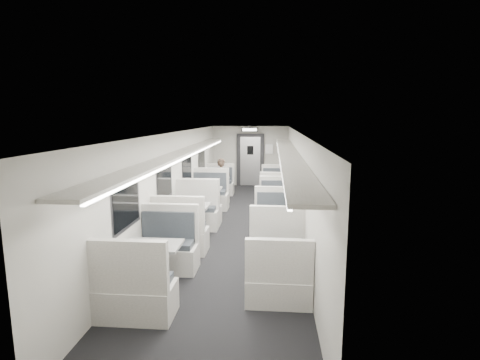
% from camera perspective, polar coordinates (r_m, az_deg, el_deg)
% --- Properties ---
extents(room, '(3.24, 12.24, 2.64)m').
position_cam_1_polar(room, '(9.17, -0.62, -0.22)').
color(room, black).
rests_on(room, ground).
extents(booth_left_a, '(1.02, 2.06, 1.10)m').
position_cam_1_polar(booth_left_a, '(12.72, -3.63, -1.27)').
color(booth_left_a, beige).
rests_on(booth_left_a, room).
extents(booth_left_b, '(1.14, 2.31, 1.23)m').
position_cam_1_polar(booth_left_b, '(10.54, -5.45, -3.33)').
color(booth_left_b, beige).
rests_on(booth_left_b, room).
extents(booth_left_c, '(1.13, 2.30, 1.23)m').
position_cam_1_polar(booth_left_c, '(8.65, -7.83, -6.27)').
color(booth_left_c, beige).
rests_on(booth_left_c, room).
extents(booth_left_d, '(1.10, 2.22, 1.19)m').
position_cam_1_polar(booth_left_d, '(6.30, -13.12, -12.73)').
color(booth_left_d, beige).
rests_on(booth_left_d, room).
extents(booth_right_a, '(0.99, 2.01, 1.08)m').
position_cam_1_polar(booth_right_a, '(12.66, 5.41, -1.39)').
color(booth_right_a, beige).
rests_on(booth_right_a, room).
extents(booth_right_b, '(0.97, 1.96, 1.05)m').
position_cam_1_polar(booth_right_b, '(10.24, 5.50, -4.07)').
color(booth_right_b, beige).
rests_on(booth_right_b, room).
extents(booth_right_c, '(1.05, 2.13, 1.14)m').
position_cam_1_polar(booth_right_c, '(8.11, 5.64, -7.54)').
color(booth_right_c, beige).
rests_on(booth_right_c, room).
extents(booth_right_d, '(0.98, 1.98, 1.06)m').
position_cam_1_polar(booth_right_d, '(6.47, 5.80, -12.32)').
color(booth_right_d, beige).
rests_on(booth_right_d, room).
extents(passenger, '(0.55, 0.37, 1.48)m').
position_cam_1_polar(passenger, '(11.83, -2.84, -0.26)').
color(passenger, black).
rests_on(passenger, room).
extents(window_a, '(0.02, 1.18, 0.84)m').
position_cam_1_polar(window_a, '(12.69, -5.83, 3.16)').
color(window_a, black).
rests_on(window_a, room).
extents(window_b, '(0.02, 1.18, 0.84)m').
position_cam_1_polar(window_b, '(10.56, -8.05, 1.81)').
color(window_b, black).
rests_on(window_b, room).
extents(window_c, '(0.02, 1.18, 0.84)m').
position_cam_1_polar(window_c, '(8.45, -11.39, -0.22)').
color(window_c, black).
rests_on(window_c, room).
extents(window_d, '(0.02, 1.18, 0.84)m').
position_cam_1_polar(window_d, '(6.41, -16.88, -3.57)').
color(window_d, black).
rests_on(window_d, room).
extents(luggage_rack_left, '(0.46, 10.40, 0.09)m').
position_cam_1_polar(luggage_rack_left, '(8.98, -8.76, 4.07)').
color(luggage_rack_left, beige).
rests_on(luggage_rack_left, room).
extents(luggage_rack_right, '(0.46, 10.40, 0.09)m').
position_cam_1_polar(luggage_rack_right, '(8.74, 7.34, 3.95)').
color(luggage_rack_right, beige).
rests_on(luggage_rack_right, room).
extents(vestibule_door, '(1.10, 0.13, 2.10)m').
position_cam_1_polar(vestibule_door, '(15.05, 1.58, 3.02)').
color(vestibule_door, black).
rests_on(vestibule_door, room).
extents(exit_sign, '(0.62, 0.12, 0.16)m').
position_cam_1_polar(exit_sign, '(14.47, 1.48, 7.68)').
color(exit_sign, black).
rests_on(exit_sign, room).
extents(wall_notice, '(0.32, 0.02, 0.40)m').
position_cam_1_polar(wall_notice, '(14.96, 4.46, 4.73)').
color(wall_notice, silver).
rests_on(wall_notice, room).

